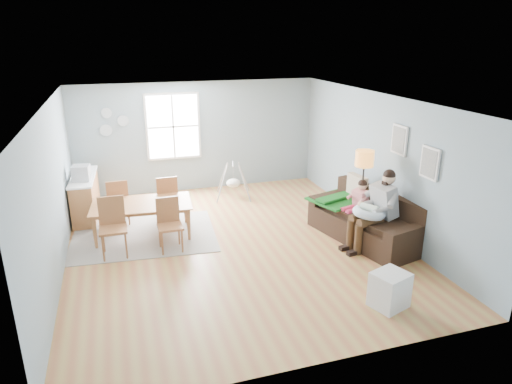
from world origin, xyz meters
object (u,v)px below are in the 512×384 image
object	(u,v)px
chair_nw	(118,199)
monitor	(81,173)
chair_ne	(167,195)
father	(376,207)
chair_se	(169,220)
sofa	(367,223)
storage_cube	(389,290)
counter	(85,196)
toddler	(358,199)
chair_sw	(113,222)
dining_table	(143,220)
baby_swing	(233,182)
floor_lamp	(364,166)

from	to	relation	value
chair_nw	monitor	world-z (taller)	monitor
chair_ne	father	bearing A→B (deg)	-34.63
chair_se	monitor	size ratio (longest dim) A/B	2.57
sofa	storage_cube	xyz separation A→B (m)	(-0.90, -2.16, -0.06)
chair_ne	counter	distance (m)	1.83
chair_nw	chair_ne	bearing A→B (deg)	-4.58
chair_se	chair_ne	distance (m)	1.36
toddler	monitor	bearing A→B (deg)	155.31
storage_cube	chair_ne	xyz separation A→B (m)	(-2.66, 4.22, 0.31)
toddler	chair_sw	xyz separation A→B (m)	(-4.53, 0.61, -0.16)
storage_cube	dining_table	size ratio (longest dim) A/B	0.31
sofa	father	distance (m)	0.58
father	chair_ne	xyz separation A→B (m)	(-3.50, 2.41, -0.22)
storage_cube	counter	distance (m)	6.61
chair_sw	monitor	bearing A→B (deg)	107.69
storage_cube	baby_swing	distance (m)	5.32
sofa	chair_se	world-z (taller)	chair_se
father	chair_nw	world-z (taller)	father
storage_cube	chair_se	world-z (taller)	chair_se
chair_sw	baby_swing	distance (m)	3.62
dining_table	chair_sw	size ratio (longest dim) A/B	1.80
sofa	chair_ne	distance (m)	4.12
chair_sw	chair_nw	distance (m)	1.35
chair_sw	counter	xyz separation A→B (m)	(-0.55, 2.04, -0.15)
father	chair_sw	distance (m)	4.75
sofa	counter	world-z (taller)	sofa
sofa	floor_lamp	distance (m)	1.11
floor_lamp	chair_nw	world-z (taller)	floor_lamp
toddler	dining_table	size ratio (longest dim) A/B	0.47
floor_lamp	storage_cube	world-z (taller)	floor_lamp
floor_lamp	father	bearing A→B (deg)	-92.75
chair_se	monitor	xyz separation A→B (m)	(-1.53, 1.82, 0.52)
chair_ne	toddler	bearing A→B (deg)	-28.64
chair_sw	monitor	distance (m)	1.87
father	baby_swing	xyz separation A→B (m)	(-1.80, 3.42, -0.41)
baby_swing	chair_sw	bearing A→B (deg)	-141.01
sofa	baby_swing	distance (m)	3.59
storage_cube	monitor	bearing A→B (deg)	132.61
chair_ne	monitor	bearing A→B (deg)	164.30
chair_se	counter	xyz separation A→B (m)	(-1.53, 2.13, -0.09)
storage_cube	dining_table	xyz separation A→B (m)	(-3.21, 3.59, 0.07)
floor_lamp	chair_se	bearing A→B (deg)	172.38
sofa	storage_cube	bearing A→B (deg)	-112.67
floor_lamp	chair_sw	distance (m)	4.73
chair_nw	baby_swing	bearing A→B (deg)	19.09
sofa	toddler	bearing A→B (deg)	125.08
floor_lamp	chair_se	world-z (taller)	floor_lamp
chair_nw	chair_ne	xyz separation A→B (m)	(0.99, -0.08, 0.01)
toddler	chair_nw	distance (m)	4.83
chair_sw	counter	distance (m)	2.12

